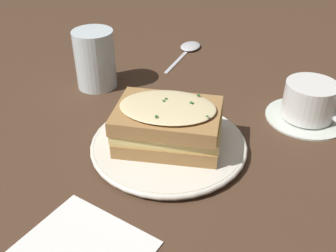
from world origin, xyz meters
The scene contains 7 objects.
ground_plane centered at (0.00, 0.00, 0.00)m, with size 2.40×2.40×0.00m, color #473021.
dinner_plate centered at (0.00, 0.01, 0.01)m, with size 0.24×0.24×0.01m.
sandwich centered at (0.00, 0.01, 0.05)m, with size 0.19×0.18×0.07m.
teacup_with_saucer centered at (-0.13, -0.22, 0.03)m, with size 0.15×0.14×0.07m.
water_glass centered at (0.25, -0.06, 0.06)m, with size 0.08×0.08×0.11m, color silver.
spoon centered at (0.22, -0.32, 0.00)m, with size 0.08×0.18×0.01m.
napkin centered at (-0.05, 0.22, 0.00)m, with size 0.15×0.12×0.00m, color white.
Camera 1 is at (-0.32, 0.38, 0.38)m, focal length 42.00 mm.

